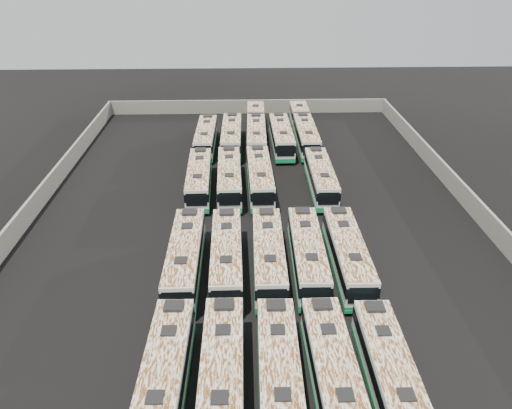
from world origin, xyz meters
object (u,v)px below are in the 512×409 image
bus_midback_center (260,177)px  bus_midfront_center (269,256)px  bus_front_right (334,377)px  bus_front_far_right (391,378)px  bus_midfront_left (227,257)px  bus_midback_left (229,177)px  bus_back_right (281,137)px  bus_back_far_right (304,129)px  bus_front_center (279,377)px  bus_midback_far_left (199,178)px  bus_front_left (222,379)px  bus_front_far_left (164,379)px  bus_back_left (232,137)px  bus_back_far_left (206,137)px  bus_midfront_right (307,254)px  bus_back_center (256,129)px  bus_midfront_far_left (185,257)px  bus_midback_far_right (321,177)px  bus_midfront_far_right (348,254)px

bus_midback_center → bus_midfront_center: bearing=-90.6°
bus_front_right → bus_front_far_right: size_ratio=1.03×
bus_midfront_left → bus_midback_left: (-0.03, 15.75, 0.01)m
bus_back_right → bus_midfront_left: bearing=-103.8°
bus_back_far_right → bus_front_center: bearing=-98.0°
bus_midfront_center → bus_midback_center: size_ratio=0.98×
bus_front_right → bus_midback_far_left: bus_front_right is taller
bus_front_left → bus_back_right: (6.72, 41.91, -0.00)m
bus_front_far_left → bus_front_center: bus_front_far_left is taller
bus_midfront_left → bus_midback_far_left: bearing=101.3°
bus_midfront_center → bus_back_left: size_ratio=0.98×
bus_front_left → bus_midfront_center: size_ratio=1.02×
bus_front_right → bus_back_far_left: size_ratio=1.03×
bus_midfront_right → bus_back_center: 31.99m
bus_front_far_right → bus_back_far_right: bearing=90.4°
bus_front_center → bus_midfront_far_left: 14.68m
bus_midfront_right → bus_midback_far_left: 18.53m
bus_front_left → bus_midback_far_left: size_ratio=1.03×
bus_front_center → bus_midfront_left: bearing=105.7°
bus_midfront_center → bus_midback_far_left: bearing=114.2°
bus_back_far_left → bus_back_far_right: bus_back_far_right is taller
bus_front_far_left → bus_back_far_left: (0.01, 41.99, -0.05)m
bus_front_far_right → bus_midback_center: bus_midback_center is taller
bus_front_far_left → bus_front_right: bearing=0.2°
bus_midback_far_left → bus_back_left: 13.65m
bus_midback_far_right → bus_midback_left: bearing=179.4°
bus_front_left → bus_back_center: 45.25m
bus_back_left → bus_midfront_right: bearing=-76.2°
bus_midback_far_left → bus_back_far_left: (-0.03, 13.27, -0.02)m
bus_back_center → bus_back_far_right: bearing=1.8°
bus_front_far_right → bus_back_right: 42.15m
bus_front_right → bus_midfront_right: (0.04, 13.33, -0.01)m
bus_midback_left → bus_back_far_right: 19.19m
bus_midfront_right → bus_midback_far_right: bus_midfront_right is taller
bus_midfront_right → bus_back_center: (-3.30, 31.82, 0.01)m
bus_back_far_left → bus_midfront_far_right: bearing=-64.2°
bus_back_far_left → bus_back_far_right: size_ratio=0.63×
bus_front_far_left → bus_midfront_far_right: size_ratio=1.00×
bus_midback_left → bus_front_far_right: bearing=-72.0°
bus_back_left → bus_back_center: bus_back_left is taller
bus_midfront_far_left → bus_midfront_far_right: bus_midfront_far_left is taller
bus_midfront_far_left → bus_midback_far_right: (13.50, 15.58, -0.06)m
bus_midfront_far_left → bus_midfront_left: 3.40m
bus_back_far_left → bus_midfront_far_left: bearing=-89.2°
bus_midfront_far_right → bus_midback_left: (-10.10, 15.73, 0.01)m
bus_midback_far_left → bus_back_left: (3.41, 13.22, 0.05)m
bus_midfront_far_right → bus_midback_far_right: bus_midfront_far_right is taller
bus_front_right → bus_midback_far_right: bus_front_right is taller
bus_midback_left → bus_midfront_far_left: bearing=-103.2°
bus_front_center → bus_back_right: bearing=86.4°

